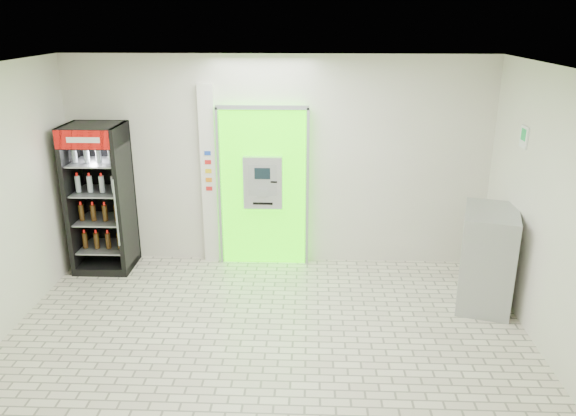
{
  "coord_description": "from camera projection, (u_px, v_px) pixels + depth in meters",
  "views": [
    {
      "loc": [
        0.46,
        -5.24,
        3.49
      ],
      "look_at": [
        0.2,
        1.2,
        1.26
      ],
      "focal_mm": 35.0,
      "sensor_mm": 36.0,
      "label": 1
    }
  ],
  "objects": [
    {
      "name": "atm_assembly",
      "position": [
        263.0,
        186.0,
        8.01
      ],
      "size": [
        1.3,
        0.24,
        2.33
      ],
      "color": "#30FB00",
      "rests_on": "ground"
    },
    {
      "name": "steel_cabinet",
      "position": [
        487.0,
        258.0,
        6.98
      ],
      "size": [
        0.87,
        1.07,
        1.24
      ],
      "rotation": [
        0.0,
        0.0,
        -0.28
      ],
      "color": "#9EA1A6",
      "rests_on": "ground"
    },
    {
      "name": "exit_sign",
      "position": [
        524.0,
        137.0,
        6.62
      ],
      "size": [
        0.02,
        0.22,
        0.26
      ],
      "color": "white",
      "rests_on": "room_shell"
    },
    {
      "name": "pillar",
      "position": [
        209.0,
        176.0,
        8.04
      ],
      "size": [
        0.22,
        0.11,
        2.6
      ],
      "color": "silver",
      "rests_on": "ground"
    },
    {
      "name": "room_shell",
      "position": [
        263.0,
        192.0,
        5.51
      ],
      "size": [
        6.0,
        6.0,
        6.0
      ],
      "color": "silver",
      "rests_on": "ground"
    },
    {
      "name": "beverage_cooler",
      "position": [
        101.0,
        201.0,
        7.91
      ],
      "size": [
        0.78,
        0.74,
        2.09
      ],
      "rotation": [
        0.0,
        0.0,
        0.0
      ],
      "color": "black",
      "rests_on": "ground"
    },
    {
      "name": "ground",
      "position": [
        265.0,
        353.0,
        6.11
      ],
      "size": [
        6.0,
        6.0,
        0.0
      ],
      "primitive_type": "plane",
      "color": "beige",
      "rests_on": "ground"
    }
  ]
}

